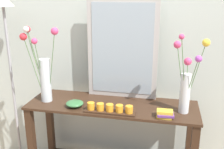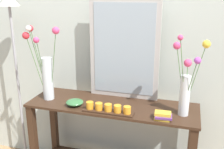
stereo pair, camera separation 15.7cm
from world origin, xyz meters
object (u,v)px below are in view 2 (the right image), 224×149
vase_right (186,84)px  candle_tray (108,109)px  console_table (112,139)px  mirror_leaning (124,50)px  tall_vase_left (46,70)px  decorative_bowl (75,102)px  book_stack (163,116)px  floor_lamp (15,57)px

vase_right → candle_tray: 0.60m
console_table → vase_right: 0.80m
mirror_leaning → candle_tray: bearing=-95.2°
tall_vase_left → decorative_bowl: bearing=-11.5°
candle_tray → decorative_bowl: (-0.30, 0.04, -0.00)m
mirror_leaning → vase_right: size_ratio=1.39×
tall_vase_left → decorative_bowl: tall_vase_left is taller
console_table → tall_vase_left: tall_vase_left is taller
mirror_leaning → tall_vase_left: 0.67m
book_stack → floor_lamp: size_ratio=0.08×
decorative_bowl → book_stack: (0.71, -0.04, -0.00)m
candle_tray → tall_vase_left: bearing=170.0°
book_stack → vase_right: bearing=39.8°
tall_vase_left → vase_right: size_ratio=1.04×
floor_lamp → candle_tray: bearing=-13.6°
console_table → decorative_bowl: bearing=-158.4°
mirror_leaning → vase_right: mirror_leaning is taller
vase_right → decorative_bowl: 0.88m
candle_tray → book_stack: size_ratio=3.06×
mirror_leaning → book_stack: bearing=-41.8°
vase_right → candle_tray: (-0.55, -0.12, -0.21)m
mirror_leaning → vase_right: bearing=-23.1°
tall_vase_left → candle_tray: size_ratio=1.61×
console_table → book_stack: size_ratio=10.74×
tall_vase_left → mirror_leaning: bearing=21.8°
vase_right → floor_lamp: (-1.50, 0.11, 0.07)m
console_table → mirror_leaning: 0.77m
book_stack → mirror_leaning: bearing=138.2°
tall_vase_left → floor_lamp: (-0.38, 0.13, 0.06)m
vase_right → candle_tray: bearing=-167.6°
floor_lamp → tall_vase_left: bearing=-18.7°
book_stack → console_table: bearing=160.4°
book_stack → floor_lamp: 1.41m
book_stack → floor_lamp: (-1.36, 0.23, 0.29)m
console_table → mirror_leaning: size_ratio=1.64×
mirror_leaning → tall_vase_left: bearing=-158.2°
decorative_bowl → candle_tray: bearing=-8.6°
decorative_bowl → floor_lamp: size_ratio=0.08×
console_table → book_stack: book_stack is taller
console_table → vase_right: vase_right is taller
decorative_bowl → book_stack: book_stack is taller
mirror_leaning → tall_vase_left: size_ratio=1.33×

